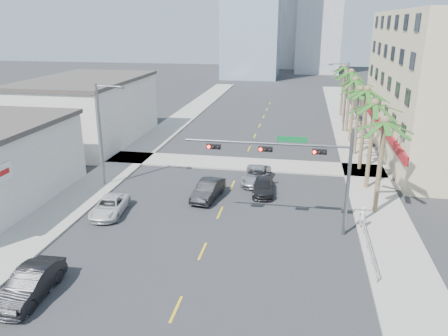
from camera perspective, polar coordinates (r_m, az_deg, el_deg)
name	(u,v)px	position (r m, az deg, el deg)	size (l,w,h in m)	color
ground	(186,287)	(24.97, -4.96, -15.21)	(260.00, 260.00, 0.00)	#262628
sidewalk_right	(366,178)	(42.74, 18.10, -1.19)	(4.00, 120.00, 0.15)	gray
sidewalk_left	(123,163)	(45.84, -13.04, 0.59)	(4.00, 120.00, 0.15)	gray
sidewalk_cross	(242,164)	(44.54, 2.35, 0.54)	(80.00, 4.00, 0.15)	gray
building_left_far	(88,112)	(55.16, -17.32, 7.02)	(11.00, 18.00, 7.20)	beige
traffic_signal_mast	(300,162)	(29.27, 9.88, 0.81)	(11.12, 0.54, 7.20)	slate
palm_tree_0	(385,122)	(33.20, 20.30, 5.65)	(4.80, 4.80, 7.80)	brown
palm_tree_1	(375,104)	(38.17, 19.12, 7.87)	(4.80, 4.80, 8.16)	brown
palm_tree_2	(367,91)	(43.20, 18.21, 9.58)	(4.80, 4.80, 8.52)	brown
palm_tree_3	(360,90)	(48.40, 17.36, 9.70)	(4.80, 4.80, 7.80)	brown
palm_tree_4	(355,80)	(53.48, 16.78, 10.91)	(4.80, 4.80, 8.16)	brown
palm_tree_5	(351,72)	(58.58, 16.29, 11.90)	(4.80, 4.80, 8.52)	brown
palm_tree_6	(347,73)	(63.80, 15.80, 11.80)	(4.80, 4.80, 7.80)	brown
palm_tree_7	(344,67)	(68.92, 15.46, 12.58)	(4.80, 4.80, 8.16)	brown
streetlight_left	(102,130)	(38.87, -15.61, 4.80)	(2.55, 0.25, 9.00)	slate
streetlight_right	(344,94)	(58.87, 15.46, 9.32)	(2.55, 0.25, 9.00)	slate
guardrail	(368,241)	(29.48, 18.25, -9.01)	(0.08, 8.08, 1.00)	silver
car_parked_near	(26,291)	(25.54, -24.49, -14.39)	(1.58, 3.92, 1.34)	#A9A9AE
car_parked_mid	(31,284)	(25.81, -23.92, -13.65)	(1.65, 4.74, 1.56)	black
car_parked_far	(110,206)	(34.14, -14.70, -4.86)	(2.10, 4.55, 1.27)	silver
car_lane_left	(208,190)	(35.88, -2.10, -2.86)	(1.60, 4.58, 1.51)	black
car_lane_center	(256,175)	(39.47, 4.23, -0.97)	(2.28, 4.95, 1.38)	#BAB9BF
car_lane_right	(263,186)	(37.08, 5.14, -2.41)	(1.75, 4.31, 1.25)	black
pedestrian	(362,217)	(32.02, 17.64, -6.13)	(0.59, 0.38, 1.61)	silver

